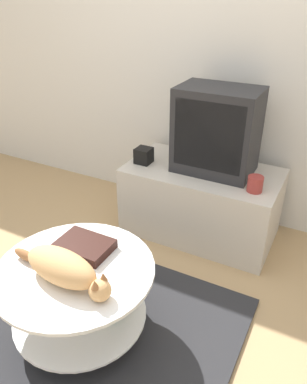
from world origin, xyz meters
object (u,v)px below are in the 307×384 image
(dvd_box, at_px, (84,246))
(cat, at_px, (63,268))
(tv, at_px, (217,131))
(speaker, at_px, (144,156))

(dvd_box, relative_size, cat, 0.46)
(cat, bearing_deg, dvd_box, 109.47)
(tv, height_order, dvd_box, tv)
(dvd_box, bearing_deg, tv, 74.41)
(dvd_box, xyz_separation_m, cat, (0.06, -0.22, 0.05))
(tv, relative_size, speaker, 5.15)
(speaker, relative_size, dvd_box, 0.40)
(tv, distance_m, speaker, 0.53)
(speaker, xyz_separation_m, cat, (0.24, -1.15, -0.04))
(speaker, xyz_separation_m, dvd_box, (0.18, -0.93, -0.09))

